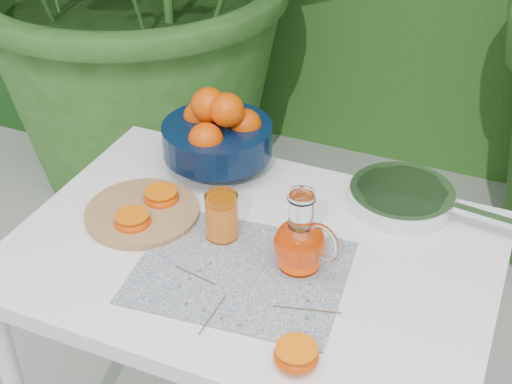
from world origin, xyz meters
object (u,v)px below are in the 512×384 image
at_px(juice_pitcher, 301,242).
at_px(fruit_bowl, 218,132).
at_px(saute_pan, 403,197).
at_px(white_table, 252,277).
at_px(cutting_board, 142,213).

bearing_deg(juice_pitcher, fruit_bowl, 138.62).
height_order(fruit_bowl, juice_pitcher, fruit_bowl).
bearing_deg(saute_pan, white_table, -132.63).
height_order(cutting_board, fruit_bowl, fruit_bowl).
distance_m(cutting_board, juice_pitcher, 0.39).
bearing_deg(juice_pitcher, saute_pan, 64.12).
bearing_deg(white_table, cutting_board, 178.27).
bearing_deg(fruit_bowl, juice_pitcher, -41.38).
distance_m(fruit_bowl, juice_pitcher, 0.42).
bearing_deg(cutting_board, saute_pan, 26.97).
distance_m(white_table, fruit_bowl, 0.37).
height_order(white_table, cutting_board, cutting_board).
bearing_deg(fruit_bowl, saute_pan, 1.73).
distance_m(cutting_board, fruit_bowl, 0.28).
relative_size(cutting_board, juice_pitcher, 1.45).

